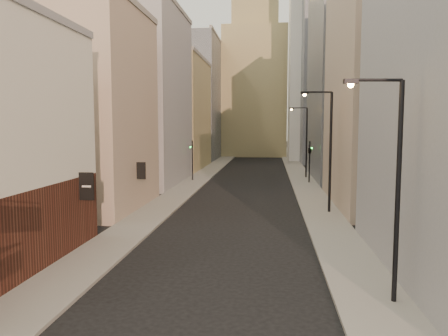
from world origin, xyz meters
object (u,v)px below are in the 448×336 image
(streetlamp_far, at_px, (305,138))
(traffic_light_left, at_px, (192,152))
(streetlamp_near, at_px, (393,178))
(clock_tower, at_px, (255,77))
(white_tower, at_px, (310,64))
(traffic_light_right, at_px, (310,151))
(streetlamp_mid, at_px, (327,145))

(streetlamp_far, xyz_separation_m, traffic_light_left, (-13.87, -4.56, -1.65))
(streetlamp_far, bearing_deg, streetlamp_near, -77.20)
(clock_tower, height_order, white_tower, clock_tower)
(traffic_light_left, height_order, traffic_light_right, same)
(white_tower, distance_m, traffic_light_left, 40.69)
(streetlamp_mid, relative_size, traffic_light_right, 1.89)
(streetlamp_mid, height_order, traffic_light_left, streetlamp_mid)
(traffic_light_right, bearing_deg, streetlamp_far, -93.21)
(traffic_light_right, bearing_deg, traffic_light_left, -8.20)
(traffic_light_right, bearing_deg, streetlamp_mid, 84.17)
(clock_tower, bearing_deg, white_tower, -51.84)
(streetlamp_far, height_order, traffic_light_left, streetlamp_far)
(clock_tower, xyz_separation_m, traffic_light_left, (-5.94, -47.80, -14.06))
(streetlamp_far, xyz_separation_m, traffic_light_right, (0.17, -5.33, -1.39))
(white_tower, relative_size, streetlamp_mid, 4.40)
(white_tower, xyz_separation_m, streetlamp_mid, (-3.13, -52.11, -13.22))
(streetlamp_mid, height_order, traffic_light_right, streetlamp_mid)
(streetlamp_near, bearing_deg, clock_tower, 88.77)
(streetlamp_near, distance_m, traffic_light_left, 38.41)
(clock_tower, xyz_separation_m, streetlamp_mid, (7.87, -66.11, -12.25))
(clock_tower, relative_size, streetlamp_far, 4.91)
(streetlamp_mid, height_order, streetlamp_far, streetlamp_mid)
(streetlamp_far, distance_m, traffic_light_right, 5.51)
(white_tower, distance_m, streetlamp_far, 32.30)
(streetlamp_mid, xyz_separation_m, traffic_light_left, (-13.81, 18.31, -1.81))
(clock_tower, bearing_deg, streetlamp_mid, -83.21)
(traffic_light_right, bearing_deg, clock_tower, -85.61)
(clock_tower, distance_m, traffic_light_left, 50.18)
(streetlamp_near, xyz_separation_m, traffic_light_right, (0.06, 34.99, -1.06))
(white_tower, xyz_separation_m, streetlamp_far, (-3.07, -29.24, -13.39))
(clock_tower, xyz_separation_m, white_tower, (11.00, -14.00, 0.97))
(traffic_light_left, bearing_deg, white_tower, -140.80)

